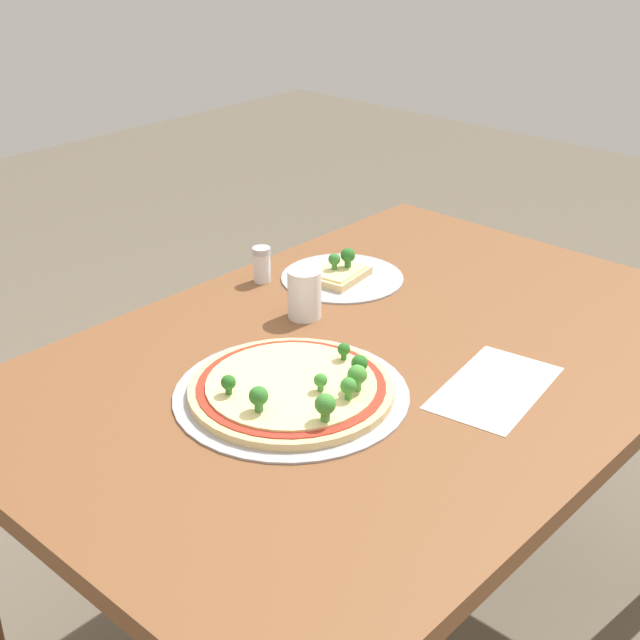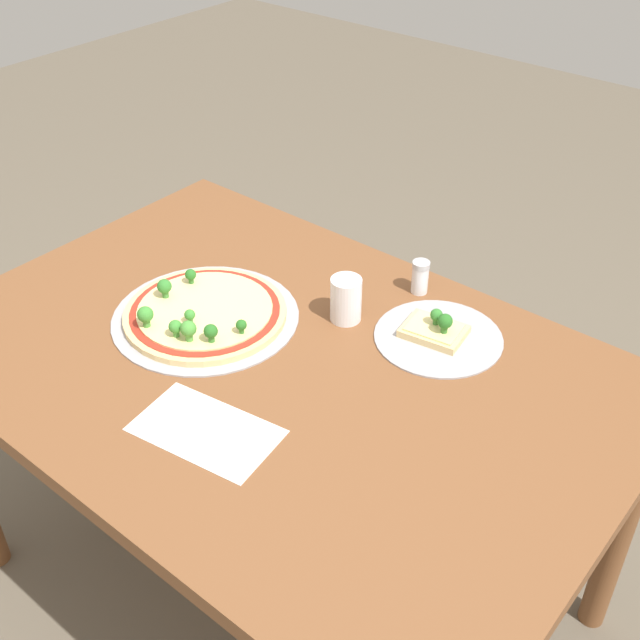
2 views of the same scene
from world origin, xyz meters
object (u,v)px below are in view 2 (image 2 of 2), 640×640
dining_table (276,391)px  condiment_shaker (420,277)px  pizza_tray_slice (437,333)px  drinking_cup (346,299)px  pizza_tray_whole (204,314)px

dining_table → condiment_shaker: size_ratio=17.99×
dining_table → pizza_tray_slice: (-0.21, -0.26, 0.09)m
pizza_tray_slice → drinking_cup: bearing=20.0°
pizza_tray_slice → condiment_shaker: (0.12, -0.12, 0.03)m
drinking_cup → condiment_shaker: 0.19m
pizza_tray_whole → drinking_cup: size_ratio=4.02×
pizza_tray_whole → dining_table: bearing=178.0°
pizza_tray_whole → drinking_cup: 0.30m
condiment_shaker → dining_table: bearing=77.3°
pizza_tray_slice → drinking_cup: size_ratio=2.68×
dining_table → condiment_shaker: bearing=-102.7°
condiment_shaker → drinking_cup: bearing=71.1°
dining_table → drinking_cup: (-0.02, -0.20, 0.13)m
dining_table → pizza_tray_slice: size_ratio=5.24×
pizza_tray_slice → drinking_cup: drinking_cup is taller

